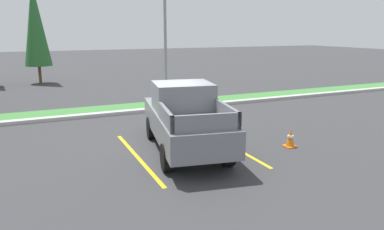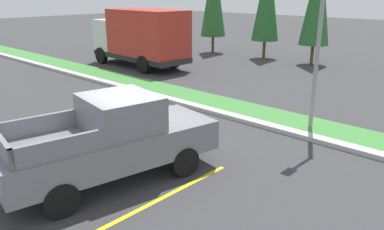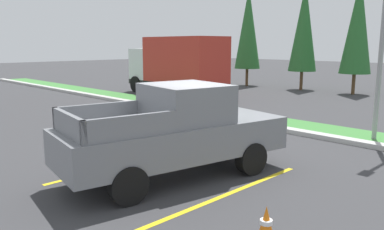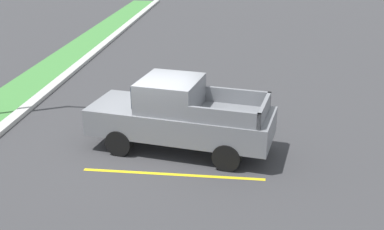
{
  "view_description": "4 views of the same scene",
  "coord_description": "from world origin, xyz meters",
  "px_view_note": "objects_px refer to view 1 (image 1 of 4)",
  "views": [
    {
      "loc": [
        -4.04,
        -10.86,
        3.7
      ],
      "look_at": [
        1.15,
        0.75,
        0.72
      ],
      "focal_mm": 34.03,
      "sensor_mm": 36.0,
      "label": 1
    },
    {
      "loc": [
        7.49,
        -5.76,
        4.47
      ],
      "look_at": [
        1.1,
        1.08,
        1.42
      ],
      "focal_mm": 36.05,
      "sensor_mm": 36.0,
      "label": 2
    },
    {
      "loc": [
        6.61,
        -6.54,
        2.98
      ],
      "look_at": [
        -0.0,
        -0.07,
        1.3
      ],
      "focal_mm": 36.7,
      "sensor_mm": 36.0,
      "label": 3
    },
    {
      "loc": [
        -12.35,
        -2.61,
        6.12
      ],
      "look_at": [
        -0.63,
        -1.25,
        1.42
      ],
      "focal_mm": 45.18,
      "sensor_mm": 36.0,
      "label": 4
    }
  ],
  "objects_px": {
    "cypress_tree_center": "(35,24)",
    "pickup_truck_main": "(185,118)",
    "street_light": "(166,32)",
    "traffic_cone": "(290,138)"
  },
  "relations": [
    {
      "from": "cypress_tree_center",
      "to": "pickup_truck_main",
      "type": "bearing_deg",
      "value": -78.44
    },
    {
      "from": "street_light",
      "to": "cypress_tree_center",
      "type": "distance_m",
      "value": 12.36
    },
    {
      "from": "street_light",
      "to": "traffic_cone",
      "type": "distance_m",
      "value": 8.43
    },
    {
      "from": "pickup_truck_main",
      "to": "traffic_cone",
      "type": "bearing_deg",
      "value": -18.98
    },
    {
      "from": "cypress_tree_center",
      "to": "traffic_cone",
      "type": "bearing_deg",
      "value": -69.95
    },
    {
      "from": "street_light",
      "to": "cypress_tree_center",
      "type": "height_order",
      "value": "cypress_tree_center"
    },
    {
      "from": "traffic_cone",
      "to": "cypress_tree_center",
      "type": "bearing_deg",
      "value": 110.05
    },
    {
      "from": "traffic_cone",
      "to": "pickup_truck_main",
      "type": "bearing_deg",
      "value": 161.02
    },
    {
      "from": "street_light",
      "to": "traffic_cone",
      "type": "relative_size",
      "value": 10.23
    },
    {
      "from": "pickup_truck_main",
      "to": "street_light",
      "type": "bearing_deg",
      "value": 74.27
    }
  ]
}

